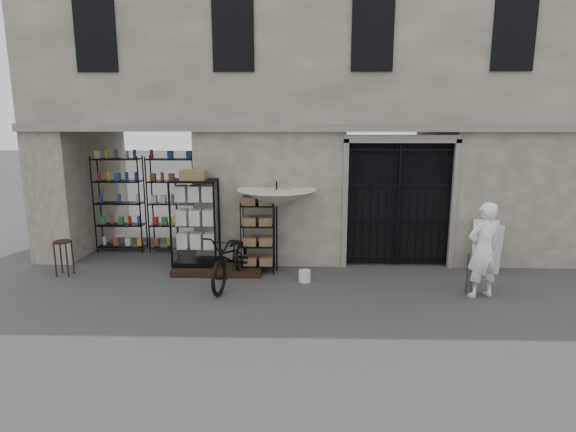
{
  "coord_description": "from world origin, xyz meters",
  "views": [
    {
      "loc": [
        -0.54,
        -8.93,
        3.52
      ],
      "look_at": [
        -0.8,
        1.4,
        1.35
      ],
      "focal_mm": 30.0,
      "sensor_mm": 36.0,
      "label": 1
    }
  ],
  "objects_px": {
    "white_bucket": "(305,276)",
    "bicycle": "(232,284)",
    "wire_rack": "(258,237)",
    "steel_bollard": "(470,274)",
    "market_umbrella": "(277,193)",
    "display_cabinet": "(196,227)",
    "wooden_stool": "(64,257)",
    "shopkeeper": "(479,296)",
    "easel_sign": "(487,248)"
  },
  "relations": [
    {
      "from": "market_umbrella",
      "to": "white_bucket",
      "type": "height_order",
      "value": "market_umbrella"
    },
    {
      "from": "wire_rack",
      "to": "shopkeeper",
      "type": "xyz_separation_m",
      "value": [
        4.52,
        -1.46,
        -0.81
      ]
    },
    {
      "from": "wire_rack",
      "to": "easel_sign",
      "type": "relative_size",
      "value": 1.41
    },
    {
      "from": "wooden_stool",
      "to": "shopkeeper",
      "type": "relative_size",
      "value": 0.42
    },
    {
      "from": "wire_rack",
      "to": "market_umbrella",
      "type": "bearing_deg",
      "value": 26.21
    },
    {
      "from": "white_bucket",
      "to": "steel_bollard",
      "type": "xyz_separation_m",
      "value": [
        3.31,
        -0.62,
        0.29
      ]
    },
    {
      "from": "wooden_stool",
      "to": "easel_sign",
      "type": "relative_size",
      "value": 0.68
    },
    {
      "from": "white_bucket",
      "to": "easel_sign",
      "type": "distance_m",
      "value": 4.17
    },
    {
      "from": "wire_rack",
      "to": "bicycle",
      "type": "height_order",
      "value": "wire_rack"
    },
    {
      "from": "wooden_stool",
      "to": "display_cabinet",
      "type": "bearing_deg",
      "value": 7.73
    },
    {
      "from": "white_bucket",
      "to": "bicycle",
      "type": "bearing_deg",
      "value": -173.63
    },
    {
      "from": "wooden_stool",
      "to": "shopkeeper",
      "type": "bearing_deg",
      "value": -6.87
    },
    {
      "from": "shopkeeper",
      "to": "easel_sign",
      "type": "bearing_deg",
      "value": -131.29
    },
    {
      "from": "wooden_stool",
      "to": "easel_sign",
      "type": "xyz_separation_m",
      "value": [
        9.46,
        0.35,
        0.19
      ]
    },
    {
      "from": "white_bucket",
      "to": "market_umbrella",
      "type": "bearing_deg",
      "value": 131.39
    },
    {
      "from": "bicycle",
      "to": "shopkeeper",
      "type": "height_order",
      "value": "bicycle"
    },
    {
      "from": "bicycle",
      "to": "wooden_stool",
      "type": "height_order",
      "value": "bicycle"
    },
    {
      "from": "market_umbrella",
      "to": "bicycle",
      "type": "distance_m",
      "value": 2.22
    },
    {
      "from": "market_umbrella",
      "to": "display_cabinet",
      "type": "bearing_deg",
      "value": -179.05
    },
    {
      "from": "bicycle",
      "to": "steel_bollard",
      "type": "xyz_separation_m",
      "value": [
        4.86,
        -0.45,
        0.41
      ]
    },
    {
      "from": "wooden_stool",
      "to": "steel_bollard",
      "type": "distance_m",
      "value": 8.73
    },
    {
      "from": "market_umbrella",
      "to": "white_bucket",
      "type": "distance_m",
      "value": 1.94
    },
    {
      "from": "display_cabinet",
      "to": "wooden_stool",
      "type": "bearing_deg",
      "value": 176.1
    },
    {
      "from": "wire_rack",
      "to": "bicycle",
      "type": "bearing_deg",
      "value": -97.05
    },
    {
      "from": "display_cabinet",
      "to": "shopkeeper",
      "type": "relative_size",
      "value": 1.12
    },
    {
      "from": "steel_bollard",
      "to": "wooden_stool",
      "type": "bearing_deg",
      "value": 173.97
    },
    {
      "from": "wire_rack",
      "to": "white_bucket",
      "type": "distance_m",
      "value": 1.44
    },
    {
      "from": "market_umbrella",
      "to": "easel_sign",
      "type": "bearing_deg",
      "value": -0.94
    },
    {
      "from": "shopkeeper",
      "to": "wooden_stool",
      "type": "bearing_deg",
      "value": -24.28
    },
    {
      "from": "market_umbrella",
      "to": "white_bucket",
      "type": "bearing_deg",
      "value": -48.61
    },
    {
      "from": "display_cabinet",
      "to": "shopkeeper",
      "type": "xyz_separation_m",
      "value": [
        5.94,
        -1.46,
        -1.03
      ]
    },
    {
      "from": "display_cabinet",
      "to": "bicycle",
      "type": "bearing_deg",
      "value": -54.68
    },
    {
      "from": "white_bucket",
      "to": "bicycle",
      "type": "distance_m",
      "value": 1.57
    },
    {
      "from": "market_umbrella",
      "to": "white_bucket",
      "type": "xyz_separation_m",
      "value": [
        0.63,
        -0.72,
        -1.68
      ]
    },
    {
      "from": "steel_bollard",
      "to": "shopkeeper",
      "type": "height_order",
      "value": "steel_bollard"
    },
    {
      "from": "wooden_stool",
      "to": "steel_bollard",
      "type": "bearing_deg",
      "value": -6.03
    },
    {
      "from": "wooden_stool",
      "to": "easel_sign",
      "type": "bearing_deg",
      "value": 2.1
    },
    {
      "from": "wire_rack",
      "to": "market_umbrella",
      "type": "relative_size",
      "value": 0.66
    },
    {
      "from": "display_cabinet",
      "to": "steel_bollard",
      "type": "bearing_deg",
      "value": -24.39
    },
    {
      "from": "steel_bollard",
      "to": "market_umbrella",
      "type": "bearing_deg",
      "value": 161.22
    },
    {
      "from": "display_cabinet",
      "to": "wooden_stool",
      "type": "height_order",
      "value": "display_cabinet"
    },
    {
      "from": "market_umbrella",
      "to": "shopkeeper",
      "type": "distance_m",
      "value": 4.72
    },
    {
      "from": "white_bucket",
      "to": "easel_sign",
      "type": "height_order",
      "value": "easel_sign"
    },
    {
      "from": "bicycle",
      "to": "wooden_stool",
      "type": "distance_m",
      "value": 3.87
    },
    {
      "from": "bicycle",
      "to": "shopkeeper",
      "type": "xyz_separation_m",
      "value": [
        5.02,
        -0.6,
        0.0
      ]
    },
    {
      "from": "display_cabinet",
      "to": "bicycle",
      "type": "xyz_separation_m",
      "value": [
        0.92,
        -0.86,
        -1.03
      ]
    },
    {
      "from": "wire_rack",
      "to": "display_cabinet",
      "type": "bearing_deg",
      "value": -157.01
    },
    {
      "from": "wire_rack",
      "to": "steel_bollard",
      "type": "relative_size",
      "value": 2.0
    },
    {
      "from": "display_cabinet",
      "to": "wire_rack",
      "type": "relative_size",
      "value": 1.29
    },
    {
      "from": "shopkeeper",
      "to": "bicycle",
      "type": "bearing_deg",
      "value": -24.18
    }
  ]
}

